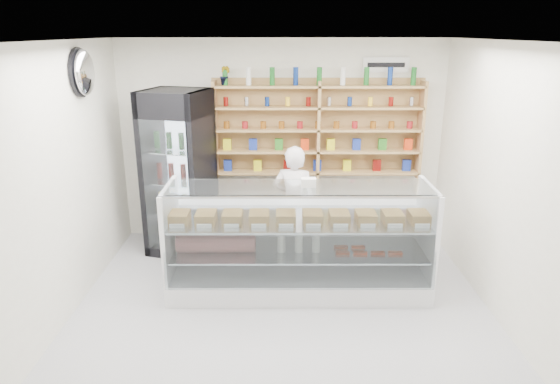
{
  "coord_description": "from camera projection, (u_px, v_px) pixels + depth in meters",
  "views": [
    {
      "loc": [
        -0.04,
        -4.4,
        2.89
      ],
      "look_at": [
        -0.02,
        0.9,
        1.17
      ],
      "focal_mm": 32.0,
      "sensor_mm": 36.0,
      "label": 1
    }
  ],
  "objects": [
    {
      "name": "room",
      "position": [
        283.0,
        198.0,
        4.65
      ],
      "size": [
        5.0,
        5.0,
        5.0
      ],
      "color": "#B0AFB4",
      "rests_on": "ground"
    },
    {
      "name": "display_counter",
      "position": [
        298.0,
        261.0,
        5.75
      ],
      "size": [
        2.94,
        0.88,
        1.28
      ],
      "color": "white",
      "rests_on": "floor"
    },
    {
      "name": "shop_worker",
      "position": [
        294.0,
        204.0,
        6.43
      ],
      "size": [
        0.63,
        0.49,
        1.53
      ],
      "primitive_type": "imported",
      "rotation": [
        0.0,
        0.0,
        2.9
      ],
      "color": "white",
      "rests_on": "floor"
    },
    {
      "name": "drinks_cooler",
      "position": [
        179.0,
        173.0,
        6.6
      ],
      "size": [
        0.96,
        0.95,
        2.18
      ],
      "rotation": [
        0.0,
        0.0,
        -0.27
      ],
      "color": "black",
      "rests_on": "floor"
    },
    {
      "name": "wall_shelving",
      "position": [
        318.0,
        130.0,
        6.82
      ],
      "size": [
        2.84,
        0.28,
        1.33
      ],
      "color": "#A8774F",
      "rests_on": "back_wall"
    },
    {
      "name": "potted_plant",
      "position": [
        225.0,
        75.0,
        6.59
      ],
      "size": [
        0.17,
        0.16,
        0.26
      ],
      "primitive_type": "imported",
      "rotation": [
        0.0,
        0.0,
        -0.39
      ],
      "color": "#1E6626",
      "rests_on": "wall_shelving"
    },
    {
      "name": "security_mirror",
      "position": [
        84.0,
        73.0,
        5.46
      ],
      "size": [
        0.15,
        0.5,
        0.5
      ],
      "primitive_type": "ellipsoid",
      "color": "silver",
      "rests_on": "left_wall"
    },
    {
      "name": "wall_sign",
      "position": [
        386.0,
        65.0,
        6.68
      ],
      "size": [
        0.62,
        0.03,
        0.2
      ],
      "primitive_type": "cube",
      "color": "white",
      "rests_on": "back_wall"
    }
  ]
}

